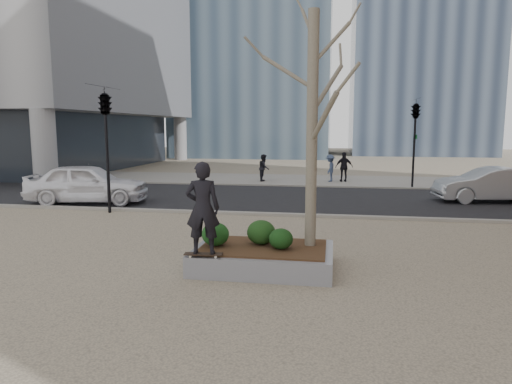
% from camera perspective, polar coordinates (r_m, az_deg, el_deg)
% --- Properties ---
extents(ground, '(120.00, 120.00, 0.00)m').
position_cam_1_polar(ground, '(10.35, -4.64, -9.18)').
color(ground, tan).
rests_on(ground, ground).
extents(street, '(60.00, 8.00, 0.02)m').
position_cam_1_polar(street, '(19.97, 2.41, -0.74)').
color(street, black).
rests_on(street, ground).
extents(far_sidewalk, '(60.00, 6.00, 0.02)m').
position_cam_1_polar(far_sidewalk, '(26.87, 4.28, 1.52)').
color(far_sidewalk, gray).
rests_on(far_sidewalk, ground).
extents(planter, '(3.00, 2.00, 0.45)m').
position_cam_1_polar(planter, '(10.10, 0.92, -8.27)').
color(planter, gray).
rests_on(planter, ground).
extents(planter_mulch, '(2.70, 1.70, 0.04)m').
position_cam_1_polar(planter_mulch, '(10.03, 0.92, -6.92)').
color(planter_mulch, '#382314').
rests_on(planter_mulch, planter).
extents(sycamore_tree, '(2.80, 2.80, 6.60)m').
position_cam_1_polar(sycamore_tree, '(9.92, 7.09, 12.20)').
color(sycamore_tree, gray).
rests_on(sycamore_tree, planter_mulch).
extents(shrub_left, '(0.60, 0.60, 0.51)m').
position_cam_1_polar(shrub_left, '(10.07, -5.10, -5.27)').
color(shrub_left, '#133C14').
rests_on(shrub_left, planter_mulch).
extents(shrub_middle, '(0.63, 0.63, 0.54)m').
position_cam_1_polar(shrub_middle, '(10.16, 0.66, -5.05)').
color(shrub_middle, '#123914').
rests_on(shrub_middle, planter_mulch).
extents(shrub_right, '(0.52, 0.52, 0.44)m').
position_cam_1_polar(shrub_right, '(9.78, 3.13, -5.86)').
color(shrub_right, '#143511').
rests_on(shrub_right, planter_mulch).
extents(skateboard, '(0.80, 0.29, 0.08)m').
position_cam_1_polar(skateboard, '(9.43, -6.59, -7.85)').
color(skateboard, black).
rests_on(skateboard, planter).
extents(skateboarder, '(0.75, 0.55, 1.88)m').
position_cam_1_polar(skateboarder, '(9.21, -6.68, -2.00)').
color(skateboarder, black).
rests_on(skateboarder, skateboard).
extents(police_car, '(5.01, 2.74, 1.61)m').
position_cam_1_polar(police_car, '(19.60, -20.31, 1.01)').
color(police_car, white).
rests_on(police_car, street).
extents(car_silver, '(4.48, 2.03, 1.43)m').
position_cam_1_polar(car_silver, '(21.06, 27.20, 0.82)').
color(car_silver, '#A7ABB0').
rests_on(car_silver, street).
extents(pedestrian_a, '(0.63, 0.78, 1.53)m').
position_cam_1_polar(pedestrian_a, '(26.06, 1.00, 3.05)').
color(pedestrian_a, black).
rests_on(pedestrian_a, far_sidewalk).
extents(pedestrian_b, '(0.71, 1.06, 1.53)m').
position_cam_1_polar(pedestrian_b, '(26.14, 9.26, 2.97)').
color(pedestrian_b, '#384766').
rests_on(pedestrian_b, far_sidewalk).
extents(pedestrian_c, '(1.04, 0.58, 1.67)m').
position_cam_1_polar(pedestrian_c, '(26.24, 10.96, 3.10)').
color(pedestrian_c, black).
rests_on(pedestrian_c, far_sidewalk).
extents(traffic_light_near, '(0.60, 2.48, 4.50)m').
position_cam_1_polar(traffic_light_near, '(17.16, -18.12, 4.95)').
color(traffic_light_near, black).
rests_on(traffic_light_near, ground).
extents(traffic_light_far, '(0.60, 2.48, 4.50)m').
position_cam_1_polar(traffic_light_far, '(24.53, 19.17, 5.72)').
color(traffic_light_far, black).
rests_on(traffic_light_far, ground).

